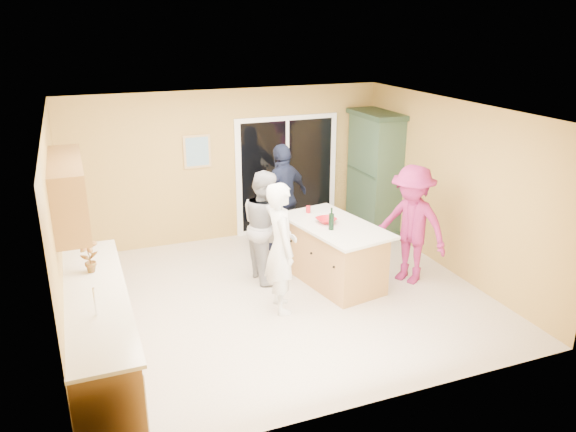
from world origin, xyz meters
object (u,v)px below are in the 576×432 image
object	(u,v)px
woman_white	(281,248)
woman_grey	(266,226)
kitchen_island	(334,255)
woman_magenta	(411,225)
green_hutch	(375,175)
woman_navy	(283,198)

from	to	relation	value
woman_white	woman_grey	bearing A→B (deg)	-1.26
kitchen_island	woman_magenta	xyz separation A→B (m)	(1.05, -0.36, 0.45)
kitchen_island	woman_grey	world-z (taller)	woman_grey
green_hutch	woman_navy	bearing A→B (deg)	-172.20
woman_navy	woman_grey	bearing A→B (deg)	29.04
woman_magenta	woman_navy	bearing A→B (deg)	-171.11
kitchen_island	woman_magenta	size ratio (longest dim) A/B	1.06
green_hutch	woman_magenta	distance (m)	2.11
green_hutch	woman_navy	world-z (taller)	green_hutch
green_hutch	woman_white	size ratio (longest dim) A/B	1.24
green_hutch	woman_grey	bearing A→B (deg)	-154.62
kitchen_island	woman_navy	size ratio (longest dim) A/B	1.03
kitchen_island	woman_grey	bearing A→B (deg)	139.64
green_hutch	woman_grey	world-z (taller)	green_hutch
green_hutch	woman_white	xyz separation A→B (m)	(-2.60, -2.16, -0.18)
woman_navy	woman_magenta	bearing A→B (deg)	99.60
woman_white	kitchen_island	bearing A→B (deg)	-58.18
kitchen_island	green_hutch	size ratio (longest dim) A/B	0.86
green_hutch	woman_white	bearing A→B (deg)	-140.25
kitchen_island	green_hutch	xyz separation A→B (m)	(1.59, 1.68, 0.64)
kitchen_island	woman_grey	xyz separation A→B (m)	(-0.88, 0.51, 0.40)
green_hutch	woman_magenta	bearing A→B (deg)	-104.82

